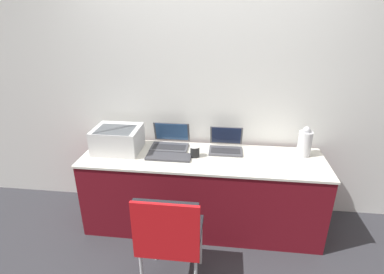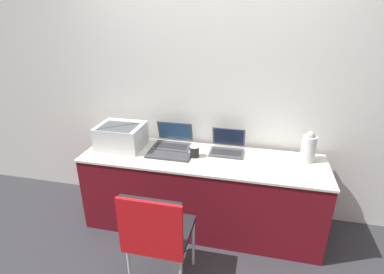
{
  "view_description": "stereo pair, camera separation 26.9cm",
  "coord_description": "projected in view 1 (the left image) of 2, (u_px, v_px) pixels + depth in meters",
  "views": [
    {
      "loc": [
        0.2,
        -2.13,
        1.98
      ],
      "look_at": [
        -0.1,
        0.34,
        0.93
      ],
      "focal_mm": 28.0,
      "sensor_mm": 36.0,
      "label": 1
    },
    {
      "loc": [
        0.46,
        -2.09,
        1.98
      ],
      "look_at": [
        -0.1,
        0.34,
        0.93
      ],
      "focal_mm": 28.0,
      "sensor_mm": 36.0,
      "label": 2
    }
  ],
  "objects": [
    {
      "name": "printer",
      "position": [
        118.0,
        138.0,
        2.82
      ],
      "size": [
        0.43,
        0.36,
        0.23
      ],
      "color": "silver",
      "rests_on": "table"
    },
    {
      "name": "laptop_left",
      "position": [
        170.0,
        142.0,
        2.93
      ],
      "size": [
        0.36,
        0.28,
        0.22
      ],
      "color": "#4C4C51",
      "rests_on": "table"
    },
    {
      "name": "chair",
      "position": [
        169.0,
        233.0,
        2.05
      ],
      "size": [
        0.44,
        0.45,
        0.89
      ],
      "color": "black",
      "rests_on": "ground_plane"
    },
    {
      "name": "coffee_cup",
      "position": [
        195.0,
        151.0,
        2.72
      ],
      "size": [
        0.09,
        0.09,
        0.1
      ],
      "color": "black",
      "rests_on": "table"
    },
    {
      "name": "metal_pitcher",
      "position": [
        305.0,
        143.0,
        2.71
      ],
      "size": [
        0.12,
        0.12,
        0.28
      ],
      "color": "silver",
      "rests_on": "table"
    },
    {
      "name": "table",
      "position": [
        202.0,
        192.0,
        2.87
      ],
      "size": [
        2.21,
        0.63,
        0.75
      ],
      "color": "maroon",
      "rests_on": "ground_plane"
    },
    {
      "name": "wall_back",
      "position": [
        207.0,
        87.0,
        2.87
      ],
      "size": [
        8.0,
        0.05,
        2.6
      ],
      "color": "silver",
      "rests_on": "ground_plane"
    },
    {
      "name": "laptop_right",
      "position": [
        226.0,
        145.0,
        2.85
      ],
      "size": [
        0.31,
        0.28,
        0.21
      ],
      "color": "#4C4C51",
      "rests_on": "table"
    },
    {
      "name": "ground_plane",
      "position": [
        199.0,
        245.0,
        2.74
      ],
      "size": [
        14.0,
        14.0,
        0.0
      ],
      "primitive_type": "plane",
      "color": "#333338"
    },
    {
      "name": "external_keyboard",
      "position": [
        169.0,
        157.0,
        2.71
      ],
      "size": [
        0.41,
        0.16,
        0.02
      ],
      "color": "#3D3D42",
      "rests_on": "table"
    }
  ]
}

